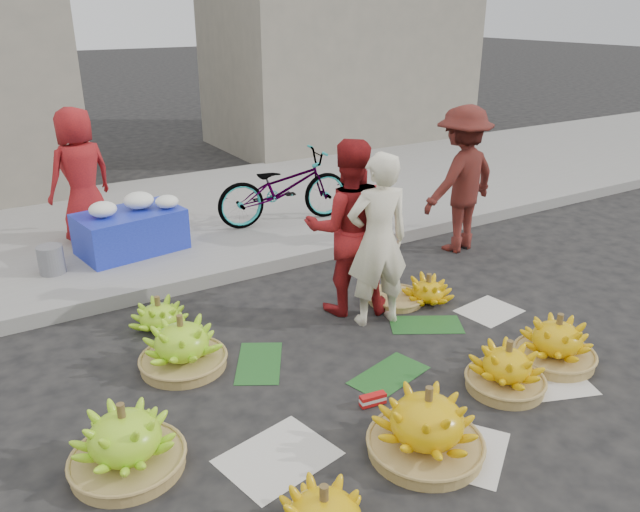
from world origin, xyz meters
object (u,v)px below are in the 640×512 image
banana_bunch_4 (556,342)px  vendor_cream (378,241)px  banana_bunch_0 (125,441)px  flower_table (131,229)px  bicycle (284,188)px

banana_bunch_4 → vendor_cream: vendor_cream is taller
banana_bunch_0 → banana_bunch_4: banana_bunch_0 is taller
flower_table → bicycle: size_ratio=0.69×
banana_bunch_4 → flower_table: bearing=120.4°
banana_bunch_4 → flower_table: size_ratio=0.53×
banana_bunch_0 → banana_bunch_4: (3.34, -0.54, -0.02)m
banana_bunch_4 → flower_table: 4.61m
vendor_cream → bicycle: bearing=-87.8°
banana_bunch_0 → flower_table: bearing=73.7°
vendor_cream → flower_table: bearing=-48.3°
banana_bunch_4 → bicycle: (-0.38, 3.98, 0.39)m
vendor_cream → flower_table: size_ratio=1.32×
banana_bunch_0 → vendor_cream: (2.50, 0.80, 0.59)m
banana_bunch_4 → vendor_cream: size_ratio=0.40×
banana_bunch_0 → flower_table: (1.00, 3.43, 0.18)m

